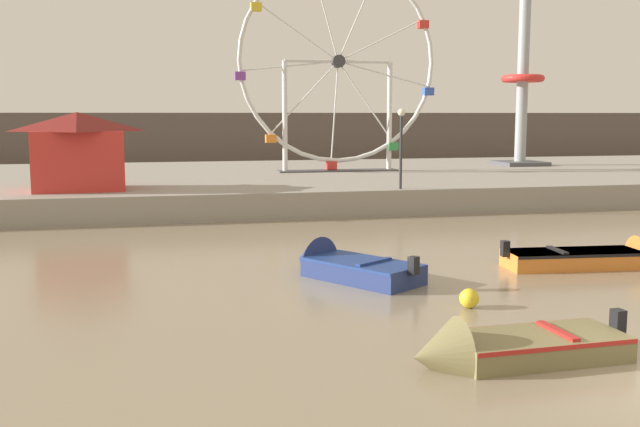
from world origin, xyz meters
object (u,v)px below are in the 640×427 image
Objects in this scene: motorboat_orange_hull at (602,258)px; motorboat_navy_blue at (342,266)px; carnival_booth_red_striped at (78,150)px; promenade_lamp_near at (401,136)px; ferris_wheel_white_frame at (338,65)px; mooring_buoy_orange at (469,298)px; motorboat_olive_wood at (500,349)px; drop_tower_steel_tower at (522,88)px.

motorboat_navy_blue is (-7.51, 0.42, 0.02)m from motorboat_orange_hull.
carnival_booth_red_striped is 1.23× the size of promenade_lamp_near.
promenade_lamp_near is at bearing -88.96° from ferris_wheel_white_frame.
carnival_booth_red_striped reaches higher than mooring_buoy_orange.
carnival_booth_red_striped is at bearing -3.90° from motorboat_navy_blue.
motorboat_olive_wood is 19.27m from promenade_lamp_near.
promenade_lamp_near reaches higher than motorboat_olive_wood.
drop_tower_steel_tower is 3.34× the size of promenade_lamp_near.
motorboat_orange_hull is 26.65m from drop_tower_steel_tower.
motorboat_olive_wood is at bearing -103.85° from promenade_lamp_near.
promenade_lamp_near reaches higher than carnival_booth_red_striped.
motorboat_orange_hull is 9.50m from motorboat_olive_wood.
motorboat_olive_wood is 0.36× the size of drop_tower_steel_tower.
motorboat_olive_wood is 1.01× the size of motorboat_navy_blue.
ferris_wheel_white_frame is at bearing -47.39° from motorboat_navy_blue.
drop_tower_steel_tower is (12.34, 2.27, -1.03)m from ferris_wheel_white_frame.
motorboat_navy_blue is 9.20× the size of mooring_buoy_orange.
motorboat_navy_blue reaches higher than motorboat_olive_wood.
motorboat_orange_hull is at bearing -126.59° from motorboat_navy_blue.
promenade_lamp_near is 7.74× the size of mooring_buoy_orange.
motorboat_olive_wood reaches higher than motorboat_orange_hull.
ferris_wheel_white_frame reaches higher than carnival_booth_red_striped.
carnival_booth_red_striped is (-7.83, 13.86, 2.53)m from motorboat_navy_blue.
ferris_wheel_white_frame is at bearing 100.89° from motorboat_orange_hull.
motorboat_orange_hull is 1.24× the size of motorboat_olive_wood.
carnival_booth_red_striped is (-8.78, 21.14, 2.57)m from motorboat_olive_wood.
ferris_wheel_white_frame reaches higher than drop_tower_steel_tower.
motorboat_orange_hull is 1.26× the size of motorboat_navy_blue.
drop_tower_steel_tower reaches higher than motorboat_navy_blue.
motorboat_navy_blue is 22.94m from ferris_wheel_white_frame.
carnival_booth_red_striped is at bearing -69.68° from motorboat_olive_wood.
promenade_lamp_near reaches higher than motorboat_navy_blue.
carnival_booth_red_striped is 20.32m from mooring_buoy_orange.
motorboat_olive_wood is at bearing -98.69° from ferris_wheel_white_frame.
drop_tower_steel_tower is at bearing 10.43° from ferris_wheel_white_frame.
drop_tower_steel_tower reaches higher than carnival_booth_red_striped.
promenade_lamp_near is at bearing -15.11° from carnival_booth_red_striped.
ferris_wheel_white_frame is 3.41× the size of promenade_lamp_near.
motorboat_orange_hull is at bearing 31.02° from mooring_buoy_orange.
carnival_booth_red_striped is (-15.35, 14.28, 2.55)m from motorboat_orange_hull.
motorboat_olive_wood is 9.33× the size of mooring_buoy_orange.
motorboat_navy_blue is 0.36× the size of drop_tower_steel_tower.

